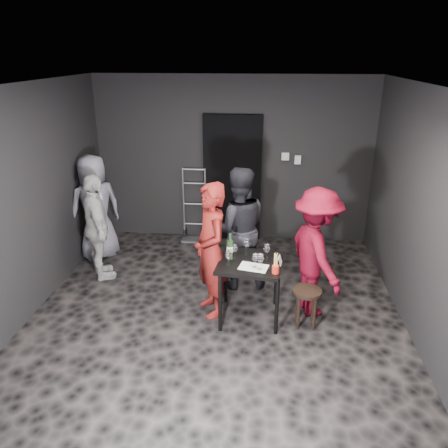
# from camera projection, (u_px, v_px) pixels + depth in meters

# --- Properties ---
(floor) EXTENTS (4.50, 5.00, 0.02)m
(floor) POSITION_uv_depth(u_px,v_px,m) (216.00, 316.00, 5.34)
(floor) COLOR black
(floor) RESTS_ON ground
(ceiling) EXTENTS (4.50, 5.00, 0.02)m
(ceiling) POSITION_uv_depth(u_px,v_px,m) (214.00, 86.00, 4.34)
(ceiling) COLOR silver
(ceiling) RESTS_ON ground
(wall_back) EXTENTS (4.50, 0.04, 2.70)m
(wall_back) POSITION_uv_depth(u_px,v_px,m) (233.00, 160.00, 7.15)
(wall_back) COLOR black
(wall_back) RESTS_ON ground
(wall_front) EXTENTS (4.50, 0.04, 2.70)m
(wall_front) POSITION_uv_depth(u_px,v_px,m) (165.00, 362.00, 2.53)
(wall_front) COLOR black
(wall_front) RESTS_ON ground
(wall_left) EXTENTS (0.04, 5.00, 2.70)m
(wall_left) POSITION_uv_depth(u_px,v_px,m) (22.00, 206.00, 5.04)
(wall_left) COLOR black
(wall_left) RESTS_ON ground
(wall_right) EXTENTS (0.04, 5.00, 2.70)m
(wall_right) POSITION_uv_depth(u_px,v_px,m) (425.00, 220.00, 4.64)
(wall_right) COLOR black
(wall_right) RESTS_ON ground
(doorway) EXTENTS (0.95, 0.10, 2.10)m
(doorway) POSITION_uv_depth(u_px,v_px,m) (232.00, 179.00, 7.21)
(doorway) COLOR black
(doorway) RESTS_ON ground
(wallbox_upper) EXTENTS (0.12, 0.06, 0.12)m
(wallbox_upper) POSITION_uv_depth(u_px,v_px,m) (285.00, 156.00, 6.99)
(wallbox_upper) COLOR #B7B7B2
(wallbox_upper) RESTS_ON wall_back
(wallbox_lower) EXTENTS (0.10, 0.06, 0.14)m
(wallbox_lower) POSITION_uv_depth(u_px,v_px,m) (298.00, 160.00, 6.99)
(wallbox_lower) COLOR #B7B7B2
(wallbox_lower) RESTS_ON wall_back
(hand_truck) EXTENTS (0.41, 0.35, 1.24)m
(hand_truck) POSITION_uv_depth(u_px,v_px,m) (195.00, 227.00, 7.47)
(hand_truck) COLOR #B2B2B7
(hand_truck) RESTS_ON floor
(tasting_table) EXTENTS (0.72, 0.72, 0.75)m
(tasting_table) POSITION_uv_depth(u_px,v_px,m) (250.00, 269.00, 5.10)
(tasting_table) COLOR black
(tasting_table) RESTS_ON floor
(stool) EXTENTS (0.34, 0.34, 0.47)m
(stool) POSITION_uv_depth(u_px,v_px,m) (307.00, 297.00, 5.04)
(stool) COLOR #342117
(stool) RESTS_ON floor
(server_red) EXTENTS (0.69, 0.79, 1.83)m
(server_red) POSITION_uv_depth(u_px,v_px,m) (211.00, 244.00, 5.12)
(server_red) COLOR maroon
(server_red) RESTS_ON floor
(woman_black) EXTENTS (0.97, 0.65, 1.85)m
(woman_black) POSITION_uv_depth(u_px,v_px,m) (238.00, 222.00, 5.74)
(woman_black) COLOR black
(woman_black) RESTS_ON floor
(man_maroon) EXTENTS (0.86, 1.20, 1.68)m
(man_maroon) POSITION_uv_depth(u_px,v_px,m) (316.00, 249.00, 5.16)
(man_maroon) COLOR maroon
(man_maroon) RESTS_ON floor
(bystander_cream) EXTENTS (0.83, 0.99, 1.53)m
(bystander_cream) POSITION_uv_depth(u_px,v_px,m) (97.00, 228.00, 5.99)
(bystander_cream) COLOR silver
(bystander_cream) RESTS_ON floor
(bystander_grey) EXTENTS (0.95, 0.93, 1.76)m
(bystander_grey) POSITION_uv_depth(u_px,v_px,m) (95.00, 203.00, 6.58)
(bystander_grey) COLOR slate
(bystander_grey) RESTS_ON floor
(tasting_mat) EXTENTS (0.36, 0.28, 0.00)m
(tasting_mat) POSITION_uv_depth(u_px,v_px,m) (253.00, 267.00, 4.92)
(tasting_mat) COLOR white
(tasting_mat) RESTS_ON tasting_table
(wine_glass_a) EXTENTS (0.09, 0.09, 0.19)m
(wine_glass_a) POSITION_uv_depth(u_px,v_px,m) (228.00, 258.00, 4.94)
(wine_glass_a) COLOR white
(wine_glass_a) RESTS_ON tasting_table
(wine_glass_b) EXTENTS (0.08, 0.08, 0.19)m
(wine_glass_b) POSITION_uv_depth(u_px,v_px,m) (235.00, 251.00, 5.10)
(wine_glass_b) COLOR white
(wine_glass_b) RESTS_ON tasting_table
(wine_glass_c) EXTENTS (0.11, 0.11, 0.22)m
(wine_glass_c) POSITION_uv_depth(u_px,v_px,m) (246.00, 246.00, 5.20)
(wine_glass_c) COLOR white
(wine_glass_c) RESTS_ON tasting_table
(wine_glass_d) EXTENTS (0.08, 0.08, 0.18)m
(wine_glass_d) POSITION_uv_depth(u_px,v_px,m) (255.00, 260.00, 4.89)
(wine_glass_d) COLOR white
(wine_glass_d) RESTS_ON tasting_table
(wine_glass_e) EXTENTS (0.08, 0.08, 0.21)m
(wine_glass_e) POSITION_uv_depth(u_px,v_px,m) (260.00, 261.00, 4.83)
(wine_glass_e) COLOR white
(wine_glass_e) RESTS_ON tasting_table
(wine_glass_f) EXTENTS (0.10, 0.10, 0.20)m
(wine_glass_f) POSITION_uv_depth(u_px,v_px,m) (267.00, 251.00, 5.09)
(wine_glass_f) COLOR white
(wine_glass_f) RESTS_ON tasting_table
(wine_bottle) EXTENTS (0.08, 0.08, 0.32)m
(wine_bottle) POSITION_uv_depth(u_px,v_px,m) (230.00, 249.00, 5.09)
(wine_bottle) COLOR #1A3218
(wine_bottle) RESTS_ON tasting_table
(breadstick_cup) EXTENTS (0.08, 0.08, 0.25)m
(breadstick_cup) POSITION_uv_depth(u_px,v_px,m) (276.00, 264.00, 4.76)
(breadstick_cup) COLOR red
(breadstick_cup) RESTS_ON tasting_table
(reserved_card) EXTENTS (0.10, 0.14, 0.10)m
(reserved_card) POSITION_uv_depth(u_px,v_px,m) (277.00, 260.00, 4.97)
(reserved_card) COLOR white
(reserved_card) RESTS_ON tasting_table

